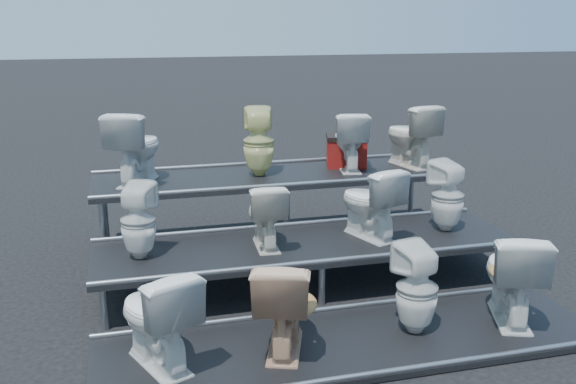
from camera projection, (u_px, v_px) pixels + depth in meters
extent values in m
plane|color=black|center=(307.00, 285.00, 6.54)|extent=(80.00, 80.00, 0.00)
cube|color=black|center=(351.00, 342.00, 5.32)|extent=(4.20, 1.20, 0.06)
cube|color=black|center=(307.00, 264.00, 6.48)|extent=(4.20, 1.20, 0.46)
cube|color=black|center=(276.00, 209.00, 7.64)|extent=(4.20, 1.20, 0.86)
imported|color=silver|center=(156.00, 317.00, 4.82)|extent=(0.72, 0.90, 0.80)
imported|color=tan|center=(284.00, 303.00, 5.07)|extent=(0.68, 0.88, 0.79)
imported|color=silver|center=(417.00, 288.00, 5.35)|extent=(0.40, 0.41, 0.78)
imported|color=silver|center=(512.00, 275.00, 5.57)|extent=(0.72, 0.93, 0.83)
imported|color=silver|center=(138.00, 221.00, 5.92)|extent=(0.43, 0.43, 0.72)
imported|color=silver|center=(265.00, 214.00, 6.23)|extent=(0.40, 0.66, 0.65)
imported|color=silver|center=(370.00, 202.00, 6.49)|extent=(0.62, 0.82, 0.74)
imported|color=silver|center=(448.00, 196.00, 6.70)|extent=(0.43, 0.43, 0.75)
imported|color=silver|center=(136.00, 147.00, 7.03)|extent=(0.73, 0.90, 0.81)
imported|color=beige|center=(259.00, 142.00, 7.37)|extent=(0.41, 0.42, 0.79)
imported|color=silver|center=(349.00, 141.00, 7.66)|extent=(0.52, 0.76, 0.71)
imported|color=silver|center=(410.00, 135.00, 7.85)|extent=(0.58, 0.83, 0.77)
cube|color=maroon|center=(346.00, 153.00, 7.89)|extent=(0.55, 0.49, 0.34)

